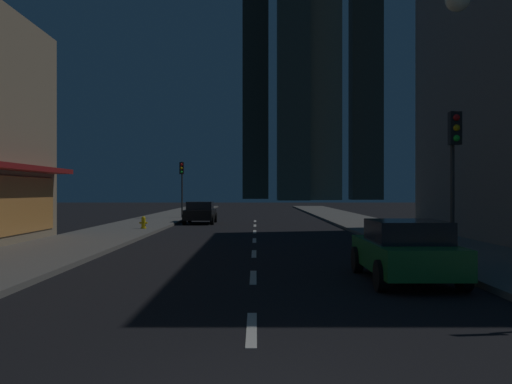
% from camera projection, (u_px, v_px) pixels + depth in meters
% --- Properties ---
extents(ground_plane, '(78.00, 136.00, 0.10)m').
position_uv_depth(ground_plane, '(257.00, 224.00, 37.50)').
color(ground_plane, black).
extents(sidewalk_right, '(4.00, 76.00, 0.15)m').
position_uv_depth(sidewalk_right, '(362.00, 222.00, 37.48)').
color(sidewalk_right, '#605E59').
rests_on(sidewalk_right, ground).
extents(sidewalk_left, '(4.00, 76.00, 0.15)m').
position_uv_depth(sidewalk_left, '(152.00, 222.00, 37.52)').
color(sidewalk_left, '#605E59').
rests_on(sidewalk_left, ground).
extents(lane_marking_center, '(0.16, 38.60, 0.01)m').
position_uv_depth(lane_marking_center, '(256.00, 246.00, 21.70)').
color(lane_marking_center, silver).
rests_on(lane_marking_center, ground).
extents(skyscraper_distant_tall, '(7.12, 7.07, 77.04)m').
position_uv_depth(skyscraper_distant_tall, '(257.00, 61.00, 157.36)').
color(skyscraper_distant_tall, '#2E2B22').
rests_on(skyscraper_distant_tall, ground).
extents(skyscraper_distant_mid, '(7.38, 7.76, 74.64)m').
position_uv_depth(skyscraper_distant_mid, '(295.00, 41.00, 131.41)').
color(skyscraper_distant_mid, '#3F3C2F').
rests_on(skyscraper_distant_mid, ground).
extents(skyscraper_distant_short, '(8.40, 8.22, 72.11)m').
position_uv_depth(skyscraper_distant_short, '(324.00, 53.00, 137.75)').
color(skyscraper_distant_short, brown).
rests_on(skyscraper_distant_short, ground).
extents(skyscraper_distant_slender, '(7.70, 6.28, 74.70)m').
position_uv_depth(skyscraper_distant_slender, '(367.00, 51.00, 141.40)').
color(skyscraper_distant_slender, '#2F2D23').
rests_on(skyscraper_distant_slender, ground).
extents(car_parked_near, '(1.98, 4.24, 1.45)m').
position_uv_depth(car_parked_near, '(407.00, 250.00, 13.27)').
color(car_parked_near, '#1E722D').
rests_on(car_parked_near, ground).
extents(car_parked_far, '(1.98, 4.24, 1.45)m').
position_uv_depth(car_parked_far, '(202.00, 212.00, 37.04)').
color(car_parked_far, black).
rests_on(car_parked_far, ground).
extents(fire_hydrant_far_left, '(0.42, 0.30, 0.65)m').
position_uv_depth(fire_hydrant_far_left, '(145.00, 223.00, 29.82)').
color(fire_hydrant_far_left, gold).
rests_on(fire_hydrant_far_left, sidewalk_left).
extents(traffic_light_near_right, '(0.32, 0.48, 4.20)m').
position_uv_depth(traffic_light_near_right, '(456.00, 153.00, 15.40)').
color(traffic_light_near_right, '#2D2D2D').
rests_on(traffic_light_near_right, sidewalk_right).
extents(traffic_light_far_left, '(0.32, 0.48, 4.20)m').
position_uv_depth(traffic_light_far_left, '(183.00, 177.00, 42.19)').
color(traffic_light_far_left, '#2D2D2D').
rests_on(traffic_light_far_left, sidewalk_left).
extents(street_lamp_right, '(1.96, 0.56, 6.58)m').
position_uv_depth(street_lamp_right, '(494.00, 61.00, 12.61)').
color(street_lamp_right, '#38383D').
rests_on(street_lamp_right, sidewalk_right).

